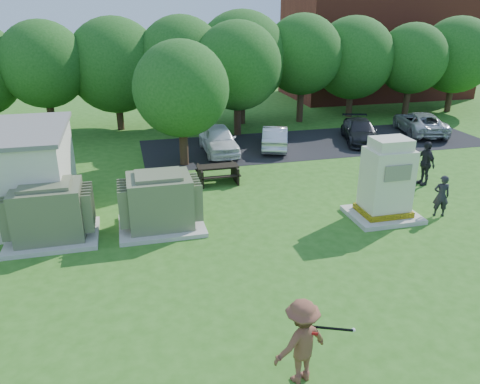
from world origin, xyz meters
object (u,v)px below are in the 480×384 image
object	(u,v)px
transformer_right	(160,203)
person_by_generator	(441,196)
batter	(301,342)
car_silver_a	(275,137)
transformer_left	(50,213)
person_walking_right	(425,163)
car_white	(218,139)
picnic_table	(218,172)
car_dark	(360,131)
car_silver_b	(420,123)
generator_cabinet	(386,184)

from	to	relation	value
transformer_right	person_by_generator	bearing A→B (deg)	-8.56
batter	car_silver_a	distance (m)	17.49
transformer_left	transformer_right	bearing A→B (deg)	0.00
person_walking_right	car_white	size ratio (longest dim) A/B	0.47
person_walking_right	car_silver_a	bearing A→B (deg)	-148.05
transformer_right	batter	distance (m)	8.46
picnic_table	car_dark	distance (m)	10.51
car_dark	car_silver_b	bearing A→B (deg)	27.45
transformer_left	car_silver_b	size ratio (longest dim) A/B	0.62
batter	car_silver_a	xyz separation A→B (m)	(4.93, 16.77, -0.35)
picnic_table	car_silver_b	size ratio (longest dim) A/B	0.38
picnic_table	car_silver_b	bearing A→B (deg)	21.29
car_silver_b	person_walking_right	bearing A→B (deg)	71.53
car_silver_b	person_by_generator	bearing A→B (deg)	73.72
car_silver_a	car_dark	xyz separation A→B (m)	(5.25, 0.07, -0.01)
person_by_generator	car_white	distance (m)	12.06
generator_cabinet	car_silver_a	world-z (taller)	generator_cabinet
picnic_table	person_walking_right	world-z (taller)	person_walking_right
person_by_generator	car_dark	bearing A→B (deg)	-80.53
transformer_left	car_silver_a	world-z (taller)	transformer_left
car_silver_b	car_dark	bearing A→B (deg)	24.70
transformer_right	person_by_generator	world-z (taller)	transformer_right
person_by_generator	car_silver_b	size ratio (longest dim) A/B	0.34
car_silver_b	picnic_table	bearing A→B (deg)	35.53
transformer_right	generator_cabinet	size ratio (longest dim) A/B	0.97
person_by_generator	person_walking_right	world-z (taller)	person_walking_right
transformer_right	car_dark	bearing A→B (deg)	35.05
person_by_generator	car_silver_b	xyz separation A→B (m)	(6.52, 11.06, -0.14)
transformer_left	car_silver_b	xyz separation A→B (m)	(20.58, 9.50, -0.29)
generator_cabinet	picnic_table	world-z (taller)	generator_cabinet
person_by_generator	person_walking_right	xyz separation A→B (m)	(1.43, 3.13, 0.18)
person_walking_right	car_silver_a	world-z (taller)	person_walking_right
transformer_left	car_silver_a	xyz separation A→B (m)	(10.81, 8.60, -0.33)
transformer_right	car_silver_a	size ratio (longest dim) A/B	0.78
picnic_table	generator_cabinet	bearing A→B (deg)	-44.49
person_walking_right	transformer_left	bearing A→B (deg)	-85.89
transformer_left	batter	distance (m)	10.07
generator_cabinet	person_walking_right	distance (m)	4.50
picnic_table	car_white	bearing A→B (deg)	77.85
picnic_table	car_silver_a	world-z (taller)	car_silver_a
picnic_table	transformer_right	bearing A→B (deg)	-125.66
transformer_left	car_dark	bearing A→B (deg)	28.36
car_white	picnic_table	bearing A→B (deg)	-101.83
transformer_right	car_silver_a	bearing A→B (deg)	50.41
transformer_right	person_walking_right	xyz separation A→B (m)	(11.79, 1.58, 0.02)
generator_cabinet	person_walking_right	world-z (taller)	generator_cabinet
transformer_left	person_walking_right	world-z (taller)	transformer_left
transformer_left	batter	bearing A→B (deg)	-54.26
picnic_table	car_dark	world-z (taller)	car_dark
batter	person_by_generator	world-z (taller)	batter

